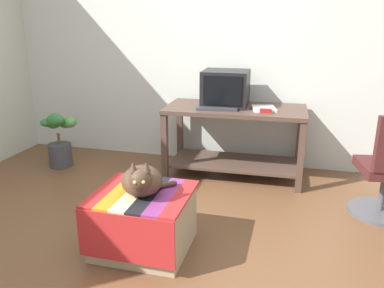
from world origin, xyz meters
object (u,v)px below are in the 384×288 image
stapler (266,111)px  cat (142,180)px  desk (235,129)px  keyboard (217,108)px  book (264,109)px  ottoman_with_blanket (143,221)px  tv_monitor (226,89)px  potted_plant (59,141)px

stapler → cat: bearing=153.0°
desk → stapler: stapler is taller
desk → cat: bearing=-104.8°
keyboard → book: 0.46m
ottoman_with_blanket → cat: 0.33m
keyboard → stapler: stapler is taller
keyboard → cat: bearing=-105.7°
tv_monitor → stapler: bearing=-29.5°
cat → keyboard: bearing=64.0°
cat → book: bearing=49.4°
desk → keyboard: (-0.16, -0.16, 0.24)m
keyboard → book: (0.45, 0.11, 0.00)m
tv_monitor → desk: bearing=-28.5°
cat → potted_plant: (-1.53, 1.35, -0.25)m
cat → desk: bearing=59.3°
potted_plant → cat: bearing=-41.3°
cat → potted_plant: size_ratio=0.65×
ottoman_with_blanket → cat: (0.02, -0.03, 0.33)m
desk → tv_monitor: (-0.11, 0.06, 0.40)m
tv_monitor → ottoman_with_blanket: tv_monitor is taller
book → stapler: stapler is taller
tv_monitor → cat: bearing=-100.5°
ottoman_with_blanket → tv_monitor: bearing=80.3°
potted_plant → stapler: bearing=1.9°
tv_monitor → book: size_ratio=1.82×
tv_monitor → potted_plant: 1.92m
potted_plant → stapler: (2.22, 0.08, 0.46)m
tv_monitor → cat: (-0.26, -1.65, -0.36)m
ottoman_with_blanket → potted_plant: (-1.51, 1.31, 0.07)m
tv_monitor → book: bearing=-15.6°
desk → cat: (-0.37, -1.59, 0.04)m
keyboard → potted_plant: (-1.75, -0.09, -0.45)m
desk → book: (0.29, -0.04, 0.24)m
ottoman_with_blanket → cat: bearing=-62.6°
desk → potted_plant: bearing=-174.1°
desk → ottoman_with_blanket: bearing=-105.7°
keyboard → book: size_ratio=1.55×
desk → potted_plant: (-1.91, -0.25, -0.21)m
desk → tv_monitor: size_ratio=3.04×
keyboard → potted_plant: bearing=175.9°
cat → stapler: bearing=46.6°
desk → tv_monitor: bearing=151.5°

